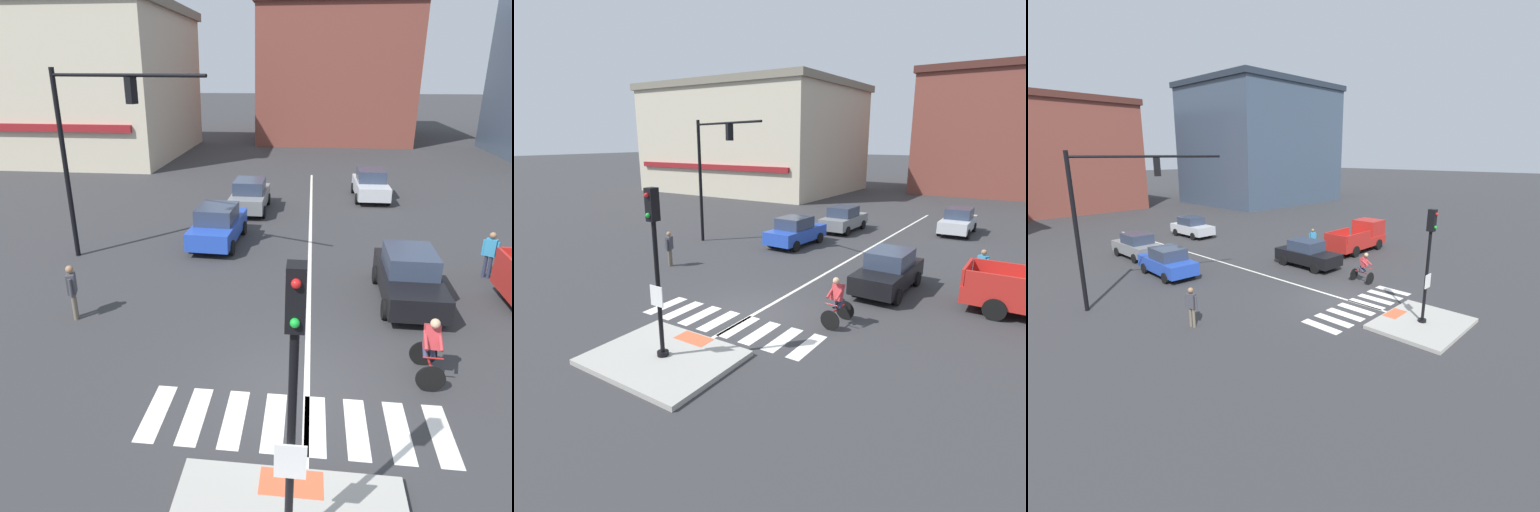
% 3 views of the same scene
% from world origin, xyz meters
% --- Properties ---
extents(ground_plane, '(300.00, 300.00, 0.00)m').
position_xyz_m(ground_plane, '(0.00, 0.00, 0.00)').
color(ground_plane, '#333335').
extents(traffic_island, '(3.86, 3.12, 0.15)m').
position_xyz_m(traffic_island, '(0.00, -3.97, 0.07)').
color(traffic_island, '#A3A099').
rests_on(traffic_island, ground).
extents(tactile_pad_front, '(1.10, 0.60, 0.01)m').
position_xyz_m(tactile_pad_front, '(0.00, -2.76, 0.15)').
color(tactile_pad_front, '#DB5B38').
rests_on(tactile_pad_front, traffic_island).
extents(signal_pole, '(0.44, 0.38, 4.58)m').
position_xyz_m(signal_pole, '(0.00, -3.98, 2.91)').
color(signal_pole, black).
rests_on(signal_pole, traffic_island).
extents(crosswalk_stripe_a, '(0.44, 1.80, 0.01)m').
position_xyz_m(crosswalk_stripe_a, '(-2.94, -1.10, 0.00)').
color(crosswalk_stripe_a, silver).
rests_on(crosswalk_stripe_a, ground).
extents(crosswalk_stripe_b, '(0.44, 1.80, 0.01)m').
position_xyz_m(crosswalk_stripe_b, '(-2.10, -1.10, 0.00)').
color(crosswalk_stripe_b, silver).
rests_on(crosswalk_stripe_b, ground).
extents(crosswalk_stripe_c, '(0.44, 1.80, 0.01)m').
position_xyz_m(crosswalk_stripe_c, '(-1.26, -1.10, 0.00)').
color(crosswalk_stripe_c, silver).
rests_on(crosswalk_stripe_c, ground).
extents(crosswalk_stripe_d, '(0.44, 1.80, 0.01)m').
position_xyz_m(crosswalk_stripe_d, '(-0.42, -1.10, 0.00)').
color(crosswalk_stripe_d, silver).
rests_on(crosswalk_stripe_d, ground).
extents(crosswalk_stripe_e, '(0.44, 1.80, 0.01)m').
position_xyz_m(crosswalk_stripe_e, '(0.42, -1.10, 0.00)').
color(crosswalk_stripe_e, silver).
rests_on(crosswalk_stripe_e, ground).
extents(crosswalk_stripe_f, '(0.44, 1.80, 0.01)m').
position_xyz_m(crosswalk_stripe_f, '(1.26, -1.10, 0.00)').
color(crosswalk_stripe_f, silver).
rests_on(crosswalk_stripe_f, ground).
extents(crosswalk_stripe_g, '(0.44, 1.80, 0.01)m').
position_xyz_m(crosswalk_stripe_g, '(2.10, -1.10, 0.00)').
color(crosswalk_stripe_g, silver).
rests_on(crosswalk_stripe_g, ground).
extents(crosswalk_stripe_h, '(0.44, 1.80, 0.01)m').
position_xyz_m(crosswalk_stripe_h, '(2.94, -1.10, 0.00)').
color(crosswalk_stripe_h, silver).
rests_on(crosswalk_stripe_h, ground).
extents(lane_centre_line, '(0.14, 28.00, 0.01)m').
position_xyz_m(lane_centre_line, '(0.24, 10.00, 0.00)').
color(lane_centre_line, silver).
rests_on(lane_centre_line, ground).
extents(traffic_light_mast, '(5.99, 2.47, 6.90)m').
position_xyz_m(traffic_light_mast, '(-7.63, 7.03, 4.60)').
color(traffic_light_mast, black).
rests_on(traffic_light_mast, ground).
extents(building_corner_left, '(21.90, 17.13, 11.74)m').
position_xyz_m(building_corner_left, '(-21.62, 31.25, 5.89)').
color(building_corner_left, beige).
rests_on(building_corner_left, ground).
extents(building_far_block, '(15.16, 18.64, 13.08)m').
position_xyz_m(building_far_block, '(2.15, 45.76, 6.56)').
color(building_far_block, brown).
rests_on(building_far_block, ground).
extents(car_silver_eastbound_distant, '(1.89, 4.12, 1.64)m').
position_xyz_m(car_silver_eastbound_distant, '(3.53, 17.86, 0.81)').
color(car_silver_eastbound_distant, silver).
rests_on(car_silver_eastbound_distant, ground).
extents(car_blue_westbound_far, '(2.00, 4.18, 1.64)m').
position_xyz_m(car_blue_westbound_far, '(-3.60, 9.51, 0.81)').
color(car_blue_westbound_far, '#2347B7').
rests_on(car_blue_westbound_far, ground).
extents(car_grey_westbound_distant, '(1.86, 4.11, 1.64)m').
position_xyz_m(car_grey_westbound_distant, '(-2.91, 14.62, 0.81)').
color(car_grey_westbound_distant, slate).
rests_on(car_grey_westbound_distant, ground).
extents(car_black_eastbound_mid, '(1.88, 4.12, 1.64)m').
position_xyz_m(car_black_eastbound_mid, '(3.29, 4.94, 0.81)').
color(car_black_eastbound_mid, black).
rests_on(car_black_eastbound_mid, ground).
extents(cyclist, '(0.72, 1.12, 1.68)m').
position_xyz_m(cyclist, '(3.01, 0.76, 0.87)').
color(cyclist, black).
rests_on(cyclist, ground).
extents(pedestrian_at_curb_left, '(0.32, 0.53, 1.67)m').
position_xyz_m(pedestrian_at_curb_left, '(-6.53, 2.64, 0.98)').
color(pedestrian_at_curb_left, '#6B6051').
rests_on(pedestrian_at_curb_left, ground).
extents(pedestrian_waiting_far_side, '(0.47, 0.38, 1.67)m').
position_xyz_m(pedestrian_waiting_far_side, '(6.39, 7.09, 0.98)').
color(pedestrian_waiting_far_side, '#2D334C').
rests_on(pedestrian_waiting_far_side, ground).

